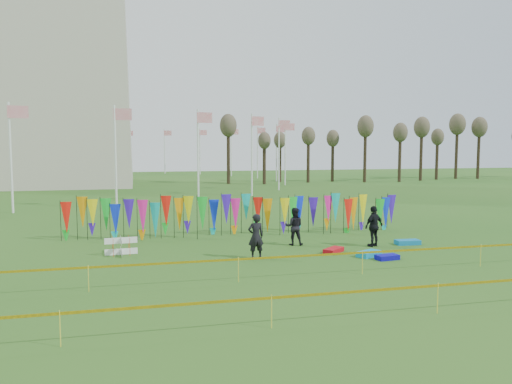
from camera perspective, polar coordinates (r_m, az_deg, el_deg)
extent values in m
plane|color=#215016|center=(20.45, 1.82, -8.36)|extent=(160.00, 160.00, 0.00)
cylinder|color=silver|center=(69.89, 2.36, 4.51)|extent=(0.16, 0.16, 8.00)
plane|color=#AF1223|center=(70.10, 2.85, 7.21)|extent=(1.40, 0.00, 1.40)
cylinder|color=silver|center=(76.65, 0.17, 4.57)|extent=(0.16, 0.16, 8.00)
plane|color=#AF1223|center=(76.83, 0.61, 7.03)|extent=(1.40, 0.00, 1.40)
cylinder|color=silver|center=(82.65, -2.85, 4.61)|extent=(0.16, 0.16, 8.00)
plane|color=#AF1223|center=(82.80, -2.45, 6.89)|extent=(1.40, 0.00, 1.40)
cylinder|color=silver|center=(87.67, -6.43, 4.61)|extent=(0.16, 0.16, 8.00)
plane|color=#AF1223|center=(87.78, -6.06, 6.77)|extent=(1.40, 0.00, 1.40)
cylinder|color=silver|center=(91.57, -10.40, 4.58)|extent=(0.16, 0.16, 8.00)
plane|color=#AF1223|center=(91.64, -10.06, 6.65)|extent=(1.40, 0.00, 1.40)
cylinder|color=silver|center=(94.22, -14.61, 4.51)|extent=(0.16, 0.16, 8.00)
plane|color=#AF1223|center=(94.24, -14.29, 6.53)|extent=(1.40, 0.00, 1.40)
cylinder|color=silver|center=(95.56, -18.97, 4.41)|extent=(0.16, 0.16, 8.00)
plane|color=#AF1223|center=(95.53, -18.66, 6.40)|extent=(1.40, 0.00, 1.40)
cylinder|color=silver|center=(95.54, -23.36, 4.27)|extent=(0.16, 0.16, 8.00)
plane|color=#AF1223|center=(95.47, -23.08, 6.26)|extent=(1.40, 0.00, 1.40)
cylinder|color=silver|center=(40.11, -26.23, 3.51)|extent=(0.16, 0.16, 8.00)
plane|color=#AF1223|center=(40.06, -25.57, 8.26)|extent=(1.40, 0.00, 1.40)
cylinder|color=silver|center=(40.15, -15.76, 3.85)|extent=(0.16, 0.16, 8.00)
plane|color=#AF1223|center=(40.20, -15.02, 8.57)|extent=(1.40, 0.00, 1.40)
cylinder|color=silver|center=(43.25, -6.63, 4.09)|extent=(0.16, 0.16, 8.00)
plane|color=#AF1223|center=(43.39, -5.89, 8.46)|extent=(1.40, 0.00, 1.40)
cylinder|color=silver|center=(48.66, -0.48, 4.24)|extent=(0.16, 0.16, 8.00)
plane|color=#AF1223|center=(48.86, 0.21, 8.11)|extent=(1.40, 0.00, 1.40)
cylinder|color=silver|center=(55.40, 2.64, 4.34)|extent=(0.16, 0.16, 8.00)
plane|color=#AF1223|center=(55.63, 3.25, 7.74)|extent=(1.40, 0.00, 1.40)
cylinder|color=silver|center=(62.67, 3.36, 4.43)|extent=(0.16, 0.16, 8.00)
plane|color=#AF1223|center=(62.90, 3.90, 7.44)|extent=(1.40, 0.00, 1.40)
cylinder|color=black|center=(26.64, -21.50, -3.27)|extent=(0.03, 0.03, 2.09)
cone|color=red|center=(26.58, -20.92, -2.91)|extent=(0.64, 0.64, 1.60)
cylinder|color=black|center=(26.56, -20.18, -3.25)|extent=(0.03, 0.03, 2.09)
cone|color=orange|center=(26.51, -19.59, -2.89)|extent=(0.64, 0.64, 1.60)
cylinder|color=black|center=(26.50, -18.84, -3.23)|extent=(0.03, 0.03, 2.09)
cone|color=yellow|center=(26.45, -18.25, -2.87)|extent=(0.64, 0.64, 1.60)
cylinder|color=black|center=(26.45, -17.50, -3.21)|extent=(0.03, 0.03, 2.09)
cone|color=green|center=(26.41, -16.90, -2.84)|extent=(0.64, 0.64, 1.60)
cylinder|color=black|center=(26.41, -16.15, -3.18)|extent=(0.03, 0.03, 2.09)
cone|color=#0E2CF0|center=(26.38, -15.56, -2.82)|extent=(0.64, 0.64, 1.60)
cylinder|color=black|center=(26.39, -14.81, -3.16)|extent=(0.03, 0.03, 2.09)
cone|color=#3B15BB|center=(26.36, -14.21, -2.79)|extent=(0.64, 0.64, 1.60)
cylinder|color=black|center=(26.38, -13.46, -3.13)|extent=(0.03, 0.03, 2.09)
cone|color=#F11A93|center=(26.36, -12.86, -2.76)|extent=(0.64, 0.64, 1.60)
cylinder|color=black|center=(26.39, -12.11, -3.10)|extent=(0.03, 0.03, 2.09)
cone|color=#0BAAA4|center=(26.38, -11.51, -2.73)|extent=(0.64, 0.64, 1.60)
cylinder|color=black|center=(26.42, -10.76, -3.07)|extent=(0.03, 0.03, 2.09)
cone|color=red|center=(26.41, -10.16, -2.70)|extent=(0.64, 0.64, 1.60)
cylinder|color=black|center=(26.45, -9.42, -3.03)|extent=(0.03, 0.03, 2.09)
cone|color=orange|center=(26.45, -8.82, -2.66)|extent=(0.64, 0.64, 1.60)
cylinder|color=black|center=(26.51, -8.08, -3.00)|extent=(0.03, 0.03, 2.09)
cone|color=yellow|center=(26.51, -7.48, -2.63)|extent=(0.64, 0.64, 1.60)
cylinder|color=black|center=(26.57, -6.74, -2.96)|extent=(0.03, 0.03, 2.09)
cone|color=green|center=(26.59, -6.15, -2.59)|extent=(0.64, 0.64, 1.60)
cylinder|color=black|center=(26.65, -5.42, -2.93)|extent=(0.03, 0.03, 2.09)
cone|color=#0E2CF0|center=(26.67, -4.82, -2.56)|extent=(0.64, 0.64, 1.60)
cylinder|color=black|center=(26.75, -4.10, -2.89)|extent=(0.03, 0.03, 2.09)
cone|color=#3B15BB|center=(26.77, -3.51, -2.52)|extent=(0.64, 0.64, 1.60)
cylinder|color=black|center=(26.86, -2.79, -2.85)|extent=(0.03, 0.03, 2.09)
cone|color=#F11A93|center=(26.89, -2.21, -2.48)|extent=(0.64, 0.64, 1.60)
cylinder|color=black|center=(26.98, -1.50, -2.81)|extent=(0.03, 0.03, 2.09)
cone|color=#0BAAA4|center=(27.02, -0.92, -2.44)|extent=(0.64, 0.64, 1.60)
cylinder|color=black|center=(27.12, -0.21, -2.76)|extent=(0.03, 0.03, 2.09)
cone|color=red|center=(27.16, 0.36, -2.40)|extent=(0.64, 0.64, 1.60)
cylinder|color=black|center=(27.27, 1.06, -2.72)|extent=(0.03, 0.03, 2.09)
cone|color=orange|center=(27.32, 1.63, -2.36)|extent=(0.64, 0.64, 1.60)
cylinder|color=black|center=(27.43, 2.31, -2.68)|extent=(0.03, 0.03, 2.09)
cone|color=yellow|center=(27.49, 2.87, -2.32)|extent=(0.64, 0.64, 1.60)
cylinder|color=black|center=(27.61, 3.55, -2.63)|extent=(0.03, 0.03, 2.09)
cone|color=green|center=(27.67, 4.11, -2.27)|extent=(0.64, 0.64, 1.60)
cylinder|color=black|center=(27.80, 4.77, -2.59)|extent=(0.03, 0.03, 2.09)
cone|color=#0E2CF0|center=(27.87, 5.32, -2.23)|extent=(0.64, 0.64, 1.60)
cylinder|color=black|center=(28.00, 5.98, -2.54)|extent=(0.03, 0.03, 2.09)
cone|color=#3B15BB|center=(28.07, 6.52, -2.19)|extent=(0.64, 0.64, 1.60)
cylinder|color=black|center=(28.21, 7.17, -2.49)|extent=(0.03, 0.03, 2.09)
cone|color=#F11A93|center=(28.29, 7.70, -2.14)|extent=(0.64, 0.64, 1.60)
cylinder|color=black|center=(28.44, 8.34, -2.45)|extent=(0.03, 0.03, 2.09)
cone|color=#0BAAA4|center=(28.52, 8.86, -2.10)|extent=(0.64, 0.64, 1.60)
cylinder|color=black|center=(28.68, 9.49, -2.40)|extent=(0.03, 0.03, 2.09)
cone|color=red|center=(28.77, 10.01, -2.06)|extent=(0.64, 0.64, 1.60)
cylinder|color=black|center=(28.92, 10.62, -2.35)|extent=(0.03, 0.03, 2.09)
cone|color=orange|center=(29.02, 11.13, -2.01)|extent=(0.64, 0.64, 1.60)
cylinder|color=black|center=(29.18, 11.73, -2.31)|extent=(0.03, 0.03, 2.09)
cone|color=yellow|center=(29.28, 12.23, -1.97)|extent=(0.64, 0.64, 1.60)
cylinder|color=black|center=(29.46, 12.82, -2.26)|extent=(0.03, 0.03, 2.09)
cone|color=green|center=(29.56, 13.32, -1.92)|extent=(0.64, 0.64, 1.60)
cylinder|color=black|center=(29.74, 13.89, -2.21)|extent=(0.03, 0.03, 2.09)
cone|color=#0E2CF0|center=(29.85, 14.38, -1.88)|extent=(0.64, 0.64, 1.60)
cylinder|color=black|center=(30.03, 14.95, -2.17)|extent=(0.03, 0.03, 2.09)
cone|color=#3B15BB|center=(30.14, 15.42, -1.84)|extent=(0.64, 0.64, 1.60)
cube|color=yellow|center=(18.25, 3.66, -7.39)|extent=(26.00, 0.01, 0.08)
cylinder|color=yellow|center=(17.62, -18.95, -9.36)|extent=(0.02, 0.02, 0.90)
cylinder|color=yellow|center=(17.86, -2.56, -8.88)|extent=(0.02, 0.02, 0.90)
cylinder|color=yellow|center=(19.42, 12.21, -7.85)|extent=(0.02, 0.02, 0.90)
cylinder|color=yellow|center=(22.04, 24.07, -6.63)|extent=(0.02, 0.02, 0.90)
cube|color=yellow|center=(14.03, 9.43, -11.31)|extent=(26.00, 0.01, 0.08)
cylinder|color=yellow|center=(13.20, -20.82, -14.34)|extent=(0.02, 0.02, 0.90)
cylinder|color=yellow|center=(13.52, 1.36, -13.53)|extent=(0.02, 0.02, 0.90)
cylinder|color=yellow|center=(15.53, 19.85, -11.35)|extent=(0.02, 0.02, 0.90)
cylinder|color=#332719|center=(64.19, -3.54, 3.73)|extent=(0.44, 0.44, 6.40)
ellipsoid|color=brown|center=(64.19, -3.56, 6.73)|extent=(1.92, 1.92, 2.56)
cylinder|color=#332719|center=(65.01, -0.06, 3.76)|extent=(0.44, 0.44, 6.40)
ellipsoid|color=brown|center=(65.02, -0.06, 6.72)|extent=(1.92, 1.92, 2.56)
cylinder|color=#332719|center=(66.07, 3.32, 3.78)|extent=(0.44, 0.44, 6.40)
ellipsoid|color=brown|center=(66.08, 3.34, 6.69)|extent=(1.92, 1.92, 2.56)
cylinder|color=#332719|center=(67.35, 6.58, 3.78)|extent=(0.44, 0.44, 6.40)
ellipsoid|color=brown|center=(67.36, 6.61, 6.63)|extent=(1.92, 1.92, 2.56)
cylinder|color=#332719|center=(68.84, 9.71, 3.77)|extent=(0.44, 0.44, 6.40)
ellipsoid|color=brown|center=(68.84, 9.76, 6.56)|extent=(1.92, 1.92, 2.56)
cylinder|color=#332719|center=(70.52, 12.70, 3.74)|extent=(0.44, 0.44, 6.40)
ellipsoid|color=brown|center=(70.53, 12.76, 6.47)|extent=(1.92, 1.92, 2.56)
cylinder|color=#332719|center=(72.39, 15.55, 3.72)|extent=(0.44, 0.44, 6.40)
ellipsoid|color=brown|center=(72.39, 15.61, 6.37)|extent=(1.92, 1.92, 2.56)
cylinder|color=#332719|center=(74.42, 18.24, 3.68)|extent=(0.44, 0.44, 6.40)
ellipsoid|color=brown|center=(74.43, 18.32, 6.27)|extent=(1.92, 1.92, 2.56)
cylinder|color=#332719|center=(76.61, 20.79, 3.64)|extent=(0.44, 0.44, 6.40)
ellipsoid|color=brown|center=(76.62, 20.87, 6.15)|extent=(1.92, 1.92, 2.56)
cylinder|color=#332719|center=(78.94, 23.19, 3.59)|extent=(0.44, 0.44, 6.40)
ellipsoid|color=brown|center=(78.95, 23.27, 6.03)|extent=(1.92, 1.92, 2.56)
cylinder|color=#332719|center=(81.41, 25.44, 3.54)|extent=(0.44, 0.44, 6.40)
ellipsoid|color=brown|center=(81.41, 25.54, 5.91)|extent=(1.92, 1.92, 2.56)
cylinder|color=red|center=(22.72, -16.07, -6.17)|extent=(0.02, 0.02, 0.80)
cylinder|color=red|center=(22.70, -14.29, -6.13)|extent=(0.02, 0.02, 0.80)
cylinder|color=red|center=(23.40, -16.00, -5.83)|extent=(0.02, 0.02, 0.80)
cylinder|color=red|center=(23.38, -14.28, -5.80)|extent=(0.02, 0.02, 0.80)
imported|color=black|center=(21.43, -0.02, -5.09)|extent=(0.76, 0.59, 1.94)
imported|color=black|center=(24.46, 4.38, -3.94)|extent=(1.02, 0.79, 1.84)
imported|color=black|center=(24.70, 13.33, -3.83)|extent=(1.32, 1.04, 1.97)
cube|color=#0D91C6|center=(22.58, 12.78, -6.90)|extent=(1.28, 1.03, 0.23)
cube|color=#0D0AAC|center=(22.15, 14.76, -7.21)|extent=(1.03, 0.64, 0.20)
cube|color=red|center=(23.09, 8.85, -6.60)|extent=(1.19, 1.12, 0.21)
cube|color=#0D77BA|center=(25.77, 16.93, -5.51)|extent=(1.21, 0.63, 0.23)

